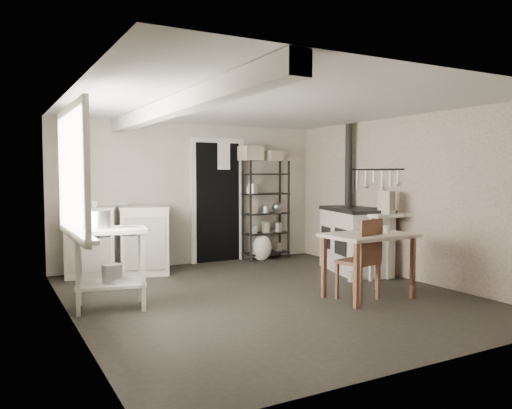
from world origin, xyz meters
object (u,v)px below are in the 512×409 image
stove (355,243)px  flour_sack (261,247)px  prep_table (111,273)px  work_table (368,267)px  base_cabinets (119,243)px  stockpot (98,224)px  chair (358,259)px  shelf_rack (266,205)px

stove → flour_sack: size_ratio=2.83×
prep_table → work_table: size_ratio=0.87×
base_cabinets → flour_sack: 2.43m
stove → flour_sack: (-0.78, 1.51, -0.20)m
stockpot → chair: 3.00m
stockpot → shelf_rack: (3.20, 1.90, 0.01)m
stockpot → flour_sack: stockpot is taller
base_cabinets → work_table: bearing=-35.5°
chair → flour_sack: chair is taller
shelf_rack → work_table: (-0.29, -2.97, -0.57)m
stove → flour_sack: 1.71m
flour_sack → shelf_rack: bearing=37.3°
base_cabinets → prep_table: bearing=-89.9°
base_cabinets → chair: chair is taller
shelf_rack → prep_table: bearing=-150.2°
stockpot → flour_sack: (3.05, 1.78, -0.70)m
shelf_rack → stove: (0.63, -1.63, -0.51)m
prep_table → stove: bearing=5.2°
prep_table → base_cabinets: (0.52, 1.84, 0.06)m
stockpot → work_table: bearing=-20.3°
shelf_rack → stove: size_ratio=1.39×
prep_table → flour_sack: size_ratio=2.05×
base_cabinets → stove: (3.20, -1.50, -0.02)m
chair → flour_sack: bearing=72.0°
chair → base_cabinets: bearing=114.8°
base_cabinets → work_table: size_ratio=1.49×
chair → work_table: bearing=-23.3°
prep_table → stove: size_ratio=0.72×
prep_table → shelf_rack: (3.09, 1.96, 0.55)m
stockpot → base_cabinets: (0.63, 1.77, -0.48)m
prep_table → chair: (2.66, -0.98, 0.08)m
shelf_rack → chair: size_ratio=1.78×
prep_table → flour_sack: prep_table is taller
base_cabinets → shelf_rack: size_ratio=0.89×
base_cabinets → stove: size_ratio=1.24×
stove → chair: (-1.06, -1.32, 0.04)m
base_cabinets → chair: size_ratio=1.58×
prep_table → shelf_rack: size_ratio=0.52×
shelf_rack → flour_sack: size_ratio=3.94×
stockpot → shelf_rack: shelf_rack is taller
chair → shelf_rack: bearing=69.4°
stockpot → stove: (3.83, 0.27, -0.50)m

